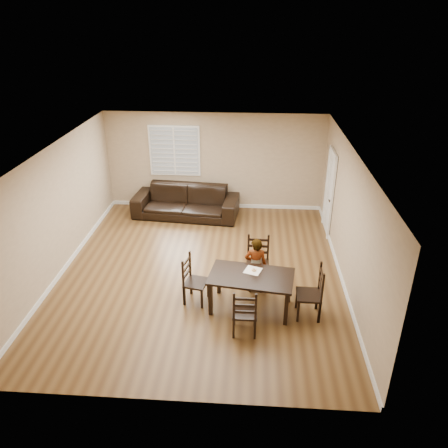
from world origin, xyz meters
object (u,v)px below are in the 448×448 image
(chair_near, at_px, (258,260))
(chair_left, at_px, (190,281))
(chair_far, at_px, (245,316))
(sofa, at_px, (186,202))
(chair_right, at_px, (316,294))
(donut, at_px, (254,270))
(dining_table, at_px, (251,280))
(child, at_px, (256,266))

(chair_near, xyz_separation_m, chair_left, (-1.29, -0.81, -0.02))
(chair_far, xyz_separation_m, sofa, (-1.73, 4.84, -0.01))
(chair_right, distance_m, donut, 1.21)
(donut, distance_m, sofa, 4.30)
(chair_far, relative_size, sofa, 0.33)
(dining_table, bearing_deg, donut, 83.66)
(chair_left, xyz_separation_m, chair_right, (2.35, -0.33, 0.03))
(chair_right, bearing_deg, chair_near, -136.24)
(chair_far, distance_m, child, 1.39)
(chair_far, bearing_deg, dining_table, -97.56)
(donut, bearing_deg, chair_left, 179.76)
(chair_right, bearing_deg, dining_table, -96.37)
(chair_far, height_order, chair_left, chair_left)
(chair_right, distance_m, sofa, 5.15)
(chair_left, bearing_deg, chair_right, -85.47)
(chair_right, bearing_deg, child, -121.76)
(chair_near, bearing_deg, chair_right, -45.87)
(sofa, bearing_deg, chair_right, -49.09)
(chair_right, bearing_deg, sofa, -143.32)
(chair_near, relative_size, donut, 11.26)
(chair_left, relative_size, chair_right, 0.94)
(chair_right, relative_size, sofa, 0.37)
(donut, bearing_deg, child, 84.80)
(child, bearing_deg, sofa, -63.18)
(chair_right, height_order, child, child)
(dining_table, height_order, sofa, sofa)
(chair_far, xyz_separation_m, child, (0.18, 1.37, 0.17))
(chair_near, distance_m, child, 0.45)
(chair_right, xyz_separation_m, child, (-1.10, 0.71, 0.13))
(dining_table, distance_m, chair_left, 1.20)
(chair_far, distance_m, chair_right, 1.44)
(chair_left, bearing_deg, child, -60.60)
(dining_table, relative_size, sofa, 0.59)
(child, relative_size, sofa, 0.43)
(chair_left, distance_m, child, 1.31)
(child, xyz_separation_m, sofa, (-1.91, 3.48, -0.19))
(dining_table, height_order, donut, donut)
(dining_table, distance_m, chair_far, 0.85)
(chair_right, height_order, donut, chair_right)
(chair_far, distance_m, donut, 1.04)
(chair_near, xyz_separation_m, chair_far, (-0.22, -1.80, -0.04))
(chair_right, bearing_deg, donut, -104.84)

